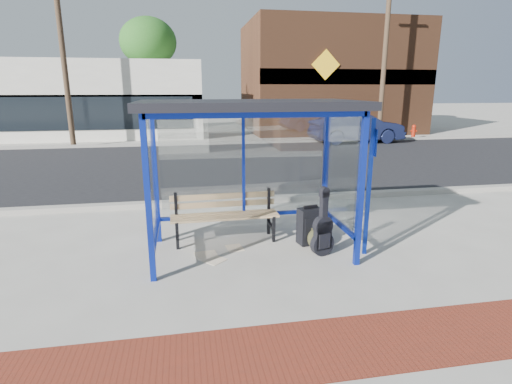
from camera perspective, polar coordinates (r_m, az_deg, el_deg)
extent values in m
plane|color=#B2ADA0|center=(6.61, -0.75, -8.54)|extent=(120.00, 120.00, 0.00)
cube|color=maroon|center=(4.39, 5.28, -21.68)|extent=(60.00, 1.00, 0.01)
cube|color=gray|center=(9.31, -3.69, -1.26)|extent=(60.00, 0.25, 0.12)
cube|color=black|center=(14.27, -6.05, 4.03)|extent=(60.00, 10.00, 0.00)
cube|color=gray|center=(19.29, -7.21, 6.92)|extent=(60.00, 0.25, 0.12)
cube|color=#B2ADA0|center=(21.18, -7.49, 7.43)|extent=(60.00, 4.00, 0.01)
cube|color=#0D2298|center=(5.47, -15.15, -1.27)|extent=(0.08, 0.08, 2.30)
cube|color=#0D2298|center=(5.99, 14.75, 0.12)|extent=(0.08, 0.08, 2.30)
cube|color=#0D2298|center=(6.92, -14.18, 2.07)|extent=(0.08, 0.08, 2.30)
cube|color=#0D2298|center=(7.34, 9.89, 3.00)|extent=(0.08, 0.08, 2.30)
cube|color=#0D2298|center=(6.83, -1.87, 11.76)|extent=(3.00, 0.08, 0.08)
cube|color=#0D2298|center=(5.35, 0.52, 10.98)|extent=(3.00, 0.08, 0.08)
cube|color=#0D2298|center=(6.03, -15.29, 10.89)|extent=(0.08, 1.50, 0.08)
cube|color=#0D2298|center=(6.50, 12.60, 11.28)|extent=(0.08, 1.50, 0.08)
cube|color=#0D2298|center=(7.17, -1.74, -3.27)|extent=(3.00, 0.08, 0.06)
cube|color=#0D2298|center=(6.41, -14.18, -5.92)|extent=(0.08, 1.50, 0.06)
cube|color=#0D2298|center=(6.86, 11.74, -4.41)|extent=(0.08, 1.50, 0.06)
cube|color=#0D2298|center=(6.93, -1.80, 4.22)|extent=(0.05, 0.05, 1.90)
cube|color=silver|center=(6.94, -1.80, 3.90)|extent=(2.84, 0.01, 1.82)
cube|color=silver|center=(6.16, -14.70, 2.04)|extent=(0.02, 1.34, 1.82)
cube|color=silver|center=(6.62, 12.15, 3.06)|extent=(0.02, 1.34, 1.82)
cube|color=black|center=(6.08, -0.82, 12.36)|extent=(3.30, 1.80, 0.12)
cube|color=silver|center=(25.31, -29.27, 11.43)|extent=(18.00, 6.00, 4.00)
cube|color=black|center=(22.53, -31.65, 10.96)|extent=(18.00, 0.10, 0.60)
cube|color=black|center=(22.49, -31.51, 9.43)|extent=(17.00, 0.04, 1.60)
cube|color=#59331E|center=(26.10, 10.35, 15.68)|extent=(10.00, 7.00, 6.40)
cube|color=black|center=(22.90, 13.45, 15.71)|extent=(10.00, 0.10, 0.80)
cube|color=yellow|center=(22.28, 9.94, 17.47)|extent=(1.56, 0.06, 1.56)
cylinder|color=#4C3826|center=(28.07, -14.74, 13.93)|extent=(0.36, 0.36, 5.00)
ellipsoid|color=#1B5017|center=(28.22, -15.15, 20.02)|extent=(3.60, 3.60, 3.06)
cylinder|color=#4C3826|center=(31.08, 16.02, 13.86)|extent=(0.36, 0.36, 5.00)
ellipsoid|color=#1B5017|center=(31.22, 16.42, 19.36)|extent=(3.60, 3.60, 3.06)
cylinder|color=#4C3826|center=(20.08, -25.84, 17.21)|extent=(0.24, 0.24, 8.00)
cylinder|color=#4C3826|center=(21.87, 17.89, 17.60)|extent=(0.24, 0.24, 8.00)
cube|color=black|center=(6.76, -11.18, -6.18)|extent=(0.05, 0.05, 0.46)
cube|color=black|center=(7.07, -11.30, -3.49)|extent=(0.05, 0.05, 0.87)
cube|color=black|center=(6.95, -11.20, -5.60)|extent=(0.06, 0.42, 0.05)
cube|color=black|center=(6.95, 2.55, -5.34)|extent=(0.05, 0.05, 0.46)
cube|color=black|center=(7.25, 1.81, -2.76)|extent=(0.05, 0.05, 0.87)
cube|color=black|center=(7.13, 2.16, -4.80)|extent=(0.06, 0.42, 0.05)
cube|color=tan|center=(6.76, -4.29, -3.87)|extent=(1.85, 0.13, 0.04)
cube|color=tan|center=(6.86, -4.41, -3.58)|extent=(1.85, 0.13, 0.04)
cube|color=tan|center=(6.97, -4.52, -3.29)|extent=(1.85, 0.13, 0.04)
cube|color=tan|center=(7.08, -4.64, -3.01)|extent=(1.85, 0.13, 0.04)
cube|color=tan|center=(7.07, -4.70, -1.73)|extent=(1.85, 0.07, 0.10)
cube|color=tan|center=(7.03, -4.73, -0.60)|extent=(1.85, 0.07, 0.10)
cylinder|color=black|center=(6.50, 9.43, -7.31)|extent=(0.40, 0.21, 0.39)
cylinder|color=black|center=(6.39, 9.54, -4.77)|extent=(0.34, 0.19, 0.32)
cube|color=black|center=(6.45, 9.48, -6.08)|extent=(0.30, 0.18, 0.46)
cube|color=black|center=(6.30, 9.66, -2.06)|extent=(0.12, 0.12, 0.46)
cube|color=black|center=(6.24, 9.74, -0.27)|extent=(0.16, 0.13, 0.09)
cube|color=black|center=(6.89, 7.67, -4.83)|extent=(0.44, 0.32, 0.62)
cylinder|color=black|center=(6.93, 6.52, -7.27)|extent=(0.10, 0.23, 0.06)
cylinder|color=black|center=(7.06, 8.64, -6.91)|extent=(0.10, 0.23, 0.06)
cube|color=black|center=(6.79, 7.77, -2.09)|extent=(0.25, 0.09, 0.05)
cube|color=black|center=(6.78, 8.21, -5.03)|extent=(0.31, 0.08, 0.34)
ellipsoid|color=#2B2A18|center=(6.75, 8.56, -6.64)|extent=(0.32, 0.25, 0.34)
ellipsoid|color=#2B2A18|center=(6.68, 8.69, -7.34)|extent=(0.18, 0.14, 0.18)
cube|color=#2B2A18|center=(6.72, 8.59, -5.31)|extent=(0.10, 0.05, 0.03)
cube|color=navy|center=(6.45, 15.79, 0.48)|extent=(0.08, 0.08, 2.17)
cube|color=navy|center=(6.33, 16.61, 6.84)|extent=(0.09, 0.27, 0.41)
cube|color=white|center=(6.76, -3.05, -8.00)|extent=(0.31, 0.37, 0.01)
cube|color=white|center=(6.37, -6.28, -9.52)|extent=(0.50, 0.50, 0.01)
cube|color=white|center=(6.56, -7.19, -8.84)|extent=(0.39, 0.32, 0.01)
imported|color=#161D3F|center=(20.38, 14.17, 8.94)|extent=(4.59, 1.78, 1.49)
cylinder|color=#A41E0B|center=(23.06, 21.57, 7.86)|extent=(0.20, 0.20, 0.60)
sphere|color=#A41E0B|center=(23.03, 21.65, 8.67)|extent=(0.22, 0.22, 0.22)
cylinder|color=#A41E0B|center=(23.05, 21.59, 8.10)|extent=(0.33, 0.19, 0.10)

